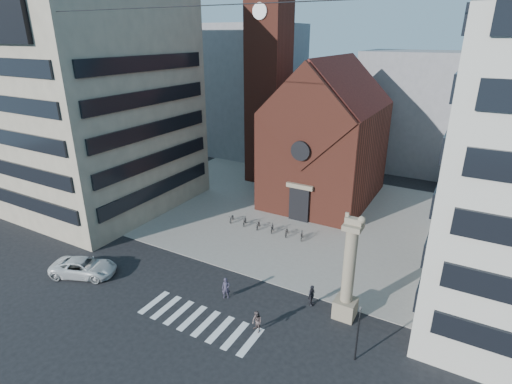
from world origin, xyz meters
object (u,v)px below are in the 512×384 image
pedestrian_2 (312,295)px  scooter_0 (232,218)px  lion_column (348,278)px  pedestrian_0 (226,288)px  white_car (84,267)px  traffic_light (358,332)px  pedestrian_1 (257,322)px

pedestrian_2 → scooter_0: (-13.85, 9.76, -0.44)m
lion_column → pedestrian_0: size_ratio=4.69×
lion_column → pedestrian_0: (-9.24, -2.58, -2.53)m
pedestrian_0 → pedestrian_2: size_ratio=1.02×
pedestrian_2 → pedestrian_0: bearing=115.6°
pedestrian_0 → white_car: bearing=164.0°
traffic_light → white_car: size_ratio=0.75×
lion_column → scooter_0: bearing=149.6°
pedestrian_1 → scooter_0: 18.63m
traffic_light → pedestrian_1: bearing=-173.3°
pedestrian_1 → scooter_0: bearing=152.1°
pedestrian_1 → white_car: bearing=-152.2°
pedestrian_0 → scooter_0: pedestrian_0 is taller
pedestrian_1 → traffic_light: bearing=30.4°
pedestrian_2 → scooter_0: size_ratio=1.14×
traffic_light → scooter_0: traffic_light is taller
scooter_0 → pedestrian_2: bearing=-53.3°
scooter_0 → white_car: bearing=-127.6°
white_car → pedestrian_0: 13.47m
traffic_light → lion_column: bearing=116.5°
traffic_light → pedestrian_0: traffic_light is taller
pedestrian_0 → scooter_0: size_ratio=1.16×
white_car → pedestrian_0: pedestrian_0 is taller
pedestrian_2 → white_car: bearing=111.2°
pedestrian_0 → pedestrian_1: (4.18, -2.25, -0.07)m
white_car → pedestrian_1: 17.24m
lion_column → pedestrian_1: bearing=-136.3°
lion_column → pedestrian_1: size_ratio=5.08×
pedestrian_0 → pedestrian_1: pedestrian_0 is taller
lion_column → traffic_light: size_ratio=2.02×
pedestrian_1 → pedestrian_2: pedestrian_2 is taller
lion_column → pedestrian_2: size_ratio=4.77×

